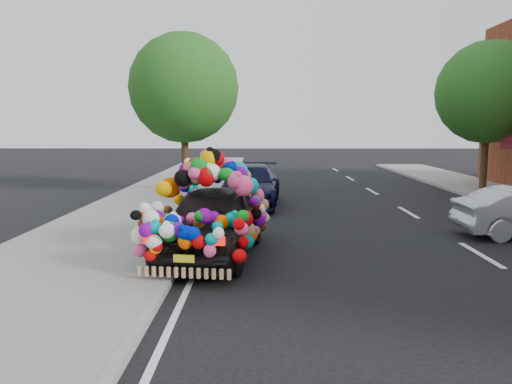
% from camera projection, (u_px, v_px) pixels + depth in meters
% --- Properties ---
extents(ground, '(100.00, 100.00, 0.00)m').
position_uv_depth(ground, '(302.00, 254.00, 10.09)').
color(ground, black).
rests_on(ground, ground).
extents(sidewalk, '(4.00, 60.00, 0.12)m').
position_uv_depth(sidewalk, '(90.00, 251.00, 10.13)').
color(sidewalk, gray).
rests_on(sidewalk, ground).
extents(kerb, '(0.15, 60.00, 0.13)m').
position_uv_depth(kerb, '(186.00, 251.00, 10.10)').
color(kerb, gray).
rests_on(kerb, ground).
extents(lane_markings, '(6.00, 50.00, 0.01)m').
position_uv_depth(lane_markings, '(481.00, 255.00, 10.05)').
color(lane_markings, silver).
rests_on(lane_markings, ground).
extents(tree_near_sidewalk, '(4.20, 4.20, 6.13)m').
position_uv_depth(tree_near_sidewalk, '(184.00, 88.00, 19.03)').
color(tree_near_sidewalk, '#332114').
rests_on(tree_near_sidewalk, ground).
extents(tree_far_b, '(4.00, 4.00, 5.90)m').
position_uv_depth(tree_far_b, '(488.00, 92.00, 19.41)').
color(tree_far_b, '#332114').
rests_on(tree_far_b, ground).
extents(plush_art_car, '(2.51, 4.48, 2.04)m').
position_uv_depth(plush_art_car, '(212.00, 204.00, 9.89)').
color(plush_art_car, black).
rests_on(plush_art_car, ground).
extents(navy_sedan, '(2.15, 4.65, 1.31)m').
position_uv_depth(navy_sedan, '(250.00, 185.00, 16.33)').
color(navy_sedan, black).
rests_on(navy_sedan, ground).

